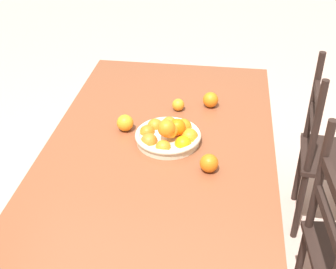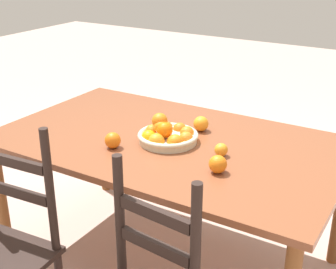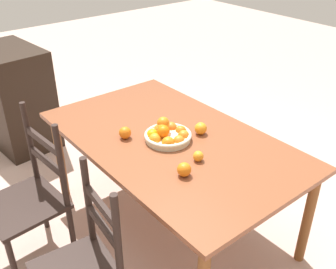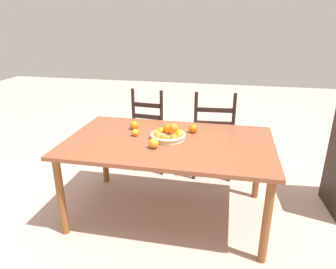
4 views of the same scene
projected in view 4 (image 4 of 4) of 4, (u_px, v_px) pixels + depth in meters
ground_plane at (169, 213)px, 2.83m from camera, size 12.00×12.00×0.00m
dining_table at (169, 148)px, 2.59m from camera, size 1.73×1.03×0.72m
chair_near_window at (213, 138)px, 3.39m from camera, size 0.48×0.48×0.99m
chair_by_cabinet at (152, 132)px, 3.52m from camera, size 0.42×0.42×0.98m
fruit_bowl at (168, 135)px, 2.59m from camera, size 0.30×0.30×0.15m
orange_loose_0 at (135, 133)px, 2.66m from camera, size 0.06×0.06×0.06m
orange_loose_1 at (154, 143)px, 2.40m from camera, size 0.08×0.08×0.08m
orange_loose_2 at (134, 125)px, 2.81m from camera, size 0.08×0.08×0.08m
orange_loose_3 at (193, 128)px, 2.73m from camera, size 0.08×0.08×0.08m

